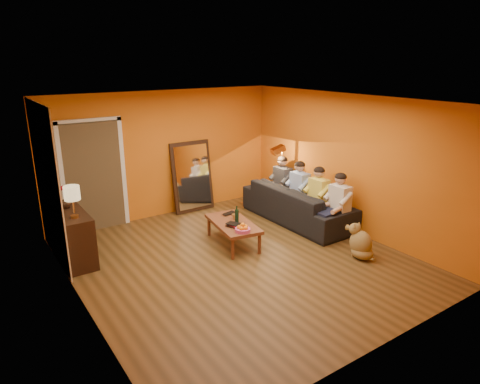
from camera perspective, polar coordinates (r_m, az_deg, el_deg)
room_shell at (r=7.00m, az=-1.77°, el=1.59°), size 5.00×5.50×2.60m
white_accent at (r=7.40m, az=-24.31°, el=0.89°), size 0.02×1.90×2.58m
doorway_recess at (r=8.68m, az=-19.12°, el=2.06°), size 1.06×0.30×2.10m
door_jamb_left at (r=8.45m, az=-22.59°, el=1.26°), size 0.08×0.06×2.20m
door_jamb_right at (r=8.73m, az=-15.32°, el=2.49°), size 0.08×0.06×2.20m
door_header at (r=8.36m, az=-19.62°, el=8.96°), size 1.22×0.06×0.08m
mirror_frame at (r=9.30m, az=-6.41°, el=2.06°), size 0.92×0.27×1.51m
mirror_glass at (r=9.26m, az=-6.29°, el=2.01°), size 0.78×0.21×1.35m
sideboard at (r=7.53m, az=-21.36°, el=-5.54°), size 0.44×1.18×0.85m
table_lamp at (r=7.03m, az=-21.39°, el=-1.25°), size 0.24×0.24×0.51m
sofa at (r=8.80m, az=7.68°, el=-1.57°), size 2.51×0.98×0.73m
coffee_table at (r=7.70m, az=-0.95°, el=-5.51°), size 0.81×1.31×0.42m
floor_lamp at (r=9.22m, az=5.56°, el=1.70°), size 0.35×0.30×1.44m
dog at (r=7.44m, az=15.82°, el=-6.26°), size 0.41×0.56×0.61m
person_far_left at (r=8.14m, az=13.12°, el=-1.66°), size 0.70×0.44×1.22m
person_mid_left at (r=8.50m, az=10.42°, el=-0.67°), size 0.70×0.44×1.22m
person_mid_right at (r=8.88m, az=7.94°, el=0.25°), size 0.70×0.44×1.22m
person_far_right at (r=9.27m, az=5.67°, el=1.08°), size 0.70×0.44×1.22m
fruit_bowl at (r=7.19m, az=0.36°, el=-4.72°), size 0.26×0.26×0.16m
wine_bottle at (r=7.55m, az=-0.43°, el=-3.00°), size 0.07×0.07×0.31m
tumbler at (r=7.75m, az=-0.70°, el=-3.29°), size 0.12×0.12×0.09m
laptop at (r=7.98m, az=-1.26°, el=-2.94°), size 0.33×0.25×0.02m
book_lower at (r=7.37m, az=-1.27°, el=-4.74°), size 0.25×0.28×0.02m
book_mid at (r=7.37m, az=-1.24°, el=-4.56°), size 0.20×0.26×0.02m
book_upper at (r=7.34m, az=-1.22°, el=-4.48°), size 0.25×0.28×0.02m
vase at (r=7.59m, az=-22.24°, el=-1.28°), size 0.18×0.18×0.19m
flowers at (r=7.53m, az=-22.43°, el=0.31°), size 0.17×0.17×0.39m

